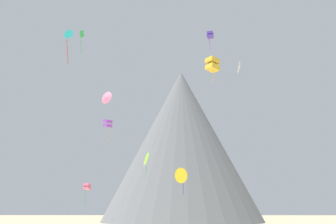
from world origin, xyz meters
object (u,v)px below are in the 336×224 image
object	(u,v)px
kite_pink_mid	(106,97)
kite_gold_mid	(212,64)
kite_teal_high	(69,35)
kite_lime_low	(147,159)
kite_rainbow_low	(87,187)
kite_yellow_low	(181,176)
kite_violet_mid	(108,123)
kite_indigo_high	(210,35)
kite_white_high	(240,67)
rock_massif	(183,151)
kite_green_high	(82,37)

from	to	relation	value
kite_pink_mid	kite_gold_mid	bearing A→B (deg)	-5.13
kite_teal_high	kite_lime_low	bearing A→B (deg)	-109.98
kite_rainbow_low	kite_yellow_low	bearing A→B (deg)	-27.36
kite_violet_mid	kite_indigo_high	size ratio (longest dim) A/B	1.18
kite_white_high	kite_teal_high	xyz separation A→B (m)	(-27.27, -15.38, -0.01)
kite_violet_mid	kite_indigo_high	distance (m)	27.58
kite_yellow_low	kite_lime_low	xyz separation A→B (m)	(-5.91, 12.96, 3.82)
kite_yellow_low	kite_pink_mid	xyz separation A→B (m)	(-11.61, 1.12, 12.14)
kite_teal_high	kite_white_high	bearing A→B (deg)	-139.23
rock_massif	kite_yellow_low	world-z (taller)	rock_massif
kite_teal_high	kite_gold_mid	bearing A→B (deg)	171.79
kite_gold_mid	kite_lime_low	size ratio (longest dim) A/B	0.71
kite_white_high	kite_pink_mid	distance (m)	25.79
kite_violet_mid	kite_rainbow_low	bearing A→B (deg)	-155.54
rock_massif	kite_pink_mid	xyz separation A→B (m)	(-12.88, -65.42, -0.07)
kite_white_high	kite_yellow_low	bearing A→B (deg)	147.35
kite_rainbow_low	kite_white_high	bearing A→B (deg)	4.95
kite_pink_mid	kite_teal_high	world-z (taller)	kite_teal_high
kite_violet_mid	kite_lime_low	distance (m)	16.38
kite_indigo_high	kite_yellow_low	bearing A→B (deg)	177.70
kite_indigo_high	kite_teal_high	bearing A→B (deg)	150.64
kite_yellow_low	kite_indigo_high	world-z (taller)	kite_indigo_high
kite_green_high	kite_rainbow_low	world-z (taller)	kite_green_high
kite_white_high	rock_massif	bearing A→B (deg)	21.57
kite_rainbow_low	kite_teal_high	xyz separation A→B (m)	(0.89, -21.62, 21.05)
kite_green_high	kite_teal_high	size ratio (longest dim) A/B	0.79
kite_yellow_low	kite_green_high	size ratio (longest dim) A/B	0.94
rock_massif	kite_indigo_high	xyz separation A→B (m)	(4.79, -50.38, 16.49)
kite_yellow_low	kite_gold_mid	world-z (taller)	kite_gold_mid
kite_white_high	kite_teal_high	size ratio (longest dim) A/B	0.48
rock_massif	kite_rainbow_low	world-z (taller)	rock_massif
kite_white_high	kite_green_high	bearing A→B (deg)	111.03
rock_massif	kite_indigo_high	bearing A→B (deg)	-84.57
kite_green_high	kite_indigo_high	world-z (taller)	kite_indigo_high
kite_rainbow_low	kite_pink_mid	xyz separation A→B (m)	(5.75, -16.11, 12.97)
kite_green_high	kite_yellow_low	bearing A→B (deg)	-135.34
kite_violet_mid	kite_rainbow_low	size ratio (longest dim) A/B	1.06
kite_yellow_low	kite_gold_mid	xyz separation A→B (m)	(3.87, -11.61, 13.09)
kite_gold_mid	kite_teal_high	distance (m)	22.72
rock_massif	kite_green_high	size ratio (longest dim) A/B	13.92
kite_green_high	kite_gold_mid	world-z (taller)	kite_green_high
kite_indigo_high	kite_lime_low	distance (m)	27.80
kite_gold_mid	kite_indigo_high	xyz separation A→B (m)	(2.20, 27.77, 15.62)
kite_violet_mid	kite_yellow_low	world-z (taller)	kite_violet_mid
kite_lime_low	kite_white_high	bearing A→B (deg)	-115.31
kite_gold_mid	kite_pink_mid	world-z (taller)	kite_gold_mid
kite_lime_low	kite_green_high	bearing A→B (deg)	101.39
rock_massif	kite_gold_mid	distance (m)	78.20
kite_indigo_high	kite_white_high	bearing A→B (deg)	-119.22
kite_yellow_low	kite_lime_low	size ratio (longest dim) A/B	0.90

